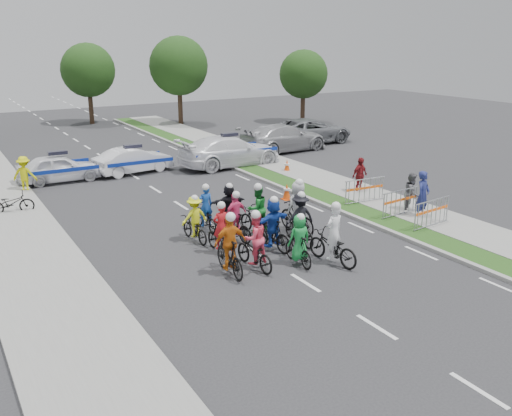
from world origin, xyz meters
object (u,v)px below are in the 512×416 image
rider_1 (299,244)px  spectator_1 (412,193)px  rider_9 (235,221)px  marshal_hiviz (25,174)px  rider_10 (194,223)px  parked_bike (11,203)px  police_car_2 (230,151)px  cone_0 (287,192)px  rider_12 (205,215)px  rider_0 (333,243)px  police_car_1 (134,160)px  barrier_0 (432,215)px  rider_2 (254,247)px  spectator_2 (360,176)px  police_car_0 (59,168)px  civilian_sedan (283,138)px  rider_4 (299,223)px  rider_5 (273,227)px  rider_8 (257,216)px  tree_2 (303,74)px  civilian_suv (309,131)px  cone_1 (287,166)px  rider_6 (221,236)px  rider_7 (297,212)px  rider_3 (230,251)px  barrier_1 (400,204)px  rider_11 (229,208)px  barrier_2 (365,192)px  tree_1 (179,66)px  spectator_0 (423,195)px

rider_1 → spectator_1: rider_1 is taller
rider_9 → spectator_1: 7.68m
rider_1 → marshal_hiviz: size_ratio=1.02×
rider_10 → parked_bike: size_ratio=0.98×
police_car_2 → cone_0: size_ratio=8.14×
police_car_2 → rider_12: bearing=146.2°
rider_0 → police_car_1: 14.95m
rider_9 → marshal_hiviz: bearing=-75.4°
barrier_0 → police_car_1: bearing=114.5°
rider_2 → rider_9: size_ratio=1.05×
spectator_2 → parked_bike: (-13.92, 4.59, -0.37)m
police_car_0 → civilian_sedan: 13.51m
rider_4 → rider_9: 2.20m
rider_10 → civilian_sedan: size_ratio=0.29×
rider_4 → rider_5: rider_5 is taller
rider_2 → rider_10: (-0.56, 3.11, -0.04)m
marshal_hiviz → cone_0: 11.81m
rider_8 → cone_0: size_ratio=2.79×
rider_8 → rider_9: bearing=-1.6°
rider_2 → marshal_hiviz: rider_2 is taller
rider_12 → tree_2: (18.45, 20.34, 3.25)m
civilian_suv → rider_12: bearing=130.7°
rider_1 → cone_1: 12.35m
barrier_0 → rider_6: bearing=167.4°
rider_7 → rider_4: bearing=55.9°
rider_3 → police_car_0: rider_3 is taller
parked_bike → rider_6: bearing=-138.7°
rider_4 → barrier_1: 5.03m
rider_4 → civilian_suv: bearing=-122.6°
rider_4 → marshal_hiviz: 13.62m
rider_9 → spectator_2: bearing=-173.3°
rider_3 → rider_9: 2.93m
rider_1 → rider_11: 4.28m
rider_3 → barrier_2: 9.03m
civilian_suv → barrier_0: civilian_suv is taller
rider_3 → marshal_hiviz: rider_3 is taller
rider_12 → rider_0: bearing=112.9°
police_car_2 → rider_1: bearing=159.6°
parked_bike → rider_4: bearing=-128.9°
rider_6 → police_car_2: rider_6 is taller
rider_5 → tree_1: 28.80m
barrier_0 → tree_1: size_ratio=0.29×
tree_1 → cone_1: bearing=-96.0°
parked_bike → police_car_1: bearing=-48.0°
rider_12 → tree_1: (9.45, 24.34, 3.95)m
rider_2 → parked_bike: (-5.54, 9.63, -0.24)m
marshal_hiviz → tree_2: tree_2 is taller
barrier_2 → tree_1: tree_1 is taller
rider_2 → rider_1: bearing=157.6°
civilian_suv → spectator_0: size_ratio=3.11×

